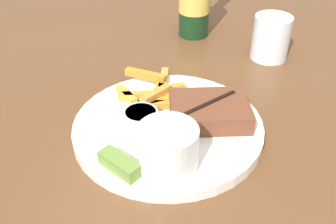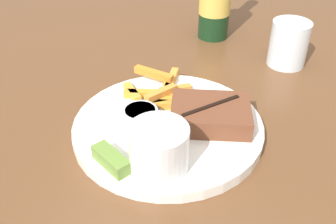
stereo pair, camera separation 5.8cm
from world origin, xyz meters
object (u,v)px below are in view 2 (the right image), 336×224
(dinner_plate, at_px, (168,127))
(drinking_glass, at_px, (289,44))
(pickle_spear, at_px, (111,160))
(fork_utensil, at_px, (147,97))
(coleslaw_cup, at_px, (159,146))
(dipping_sauce_cup, at_px, (140,117))
(steak_portion, at_px, (210,114))

(dinner_plate, relative_size, drinking_glass, 3.29)
(dinner_plate, relative_size, pickle_spear, 4.43)
(pickle_spear, bearing_deg, dinner_plate, 78.37)
(drinking_glass, bearing_deg, pickle_spear, -107.60)
(pickle_spear, height_order, drinking_glass, drinking_glass)
(pickle_spear, height_order, fork_utensil, pickle_spear)
(coleslaw_cup, distance_m, dipping_sauce_cup, 0.10)
(drinking_glass, bearing_deg, coleslaw_cup, -101.04)
(dipping_sauce_cup, xyz_separation_m, pickle_spear, (0.01, -0.09, -0.01))
(dinner_plate, bearing_deg, fork_utensil, 144.66)
(dinner_plate, distance_m, drinking_glass, 0.32)
(pickle_spear, bearing_deg, dipping_sauce_cup, 96.14)
(pickle_spear, bearing_deg, fork_utensil, 103.20)
(dinner_plate, xyz_separation_m, dipping_sauce_cup, (-0.03, -0.02, 0.02))
(coleslaw_cup, relative_size, drinking_glass, 0.90)
(steak_portion, bearing_deg, coleslaw_cup, -101.09)
(dipping_sauce_cup, distance_m, pickle_spear, 0.09)
(steak_portion, height_order, pickle_spear, steak_portion)
(pickle_spear, bearing_deg, drinking_glass, 72.40)
(coleslaw_cup, bearing_deg, pickle_spear, -154.01)
(steak_portion, distance_m, dipping_sauce_cup, 0.10)
(drinking_glass, bearing_deg, steak_portion, -101.02)
(fork_utensil, xyz_separation_m, drinking_glass, (0.17, 0.26, 0.02))
(steak_portion, relative_size, dipping_sauce_cup, 2.79)
(coleslaw_cup, distance_m, pickle_spear, 0.07)
(coleslaw_cup, relative_size, fork_utensil, 0.68)
(dipping_sauce_cup, height_order, drinking_glass, drinking_glass)
(pickle_spear, relative_size, drinking_glass, 0.74)
(fork_utensil, bearing_deg, pickle_spear, -41.47)
(pickle_spear, xyz_separation_m, fork_utensil, (-0.04, 0.16, -0.01))
(pickle_spear, relative_size, fork_utensil, 0.56)
(drinking_glass, bearing_deg, fork_utensil, -123.52)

